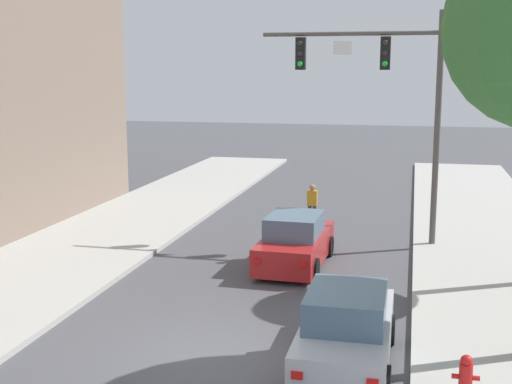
# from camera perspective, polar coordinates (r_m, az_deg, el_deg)

# --- Properties ---
(ground_plane) EXTENTS (120.00, 120.00, 0.00)m
(ground_plane) POSITION_cam_1_polar(r_m,az_deg,el_deg) (14.50, -3.71, -13.50)
(ground_plane) COLOR #4C4C51
(traffic_signal_mast) EXTENTS (5.82, 0.38, 7.50)m
(traffic_signal_mast) POSITION_cam_1_polar(r_m,az_deg,el_deg) (22.67, 10.94, 8.73)
(traffic_signal_mast) COLOR #514C47
(traffic_signal_mast) RESTS_ON sidewalk_right
(car_lead_red) EXTENTS (1.94, 4.29, 1.60)m
(car_lead_red) POSITION_cam_1_polar(r_m,az_deg,el_deg) (20.47, 3.30, -4.23)
(car_lead_red) COLOR #B21E1E
(car_lead_red) RESTS_ON ground
(car_following_silver) EXTENTS (1.84, 4.24, 1.60)m
(car_following_silver) POSITION_cam_1_polar(r_m,az_deg,el_deg) (13.87, 7.55, -11.46)
(car_following_silver) COLOR #B7B7BC
(car_following_silver) RESTS_ON ground
(pedestrian_crossing_road) EXTENTS (0.36, 0.22, 1.64)m
(pedestrian_crossing_road) POSITION_cam_1_polar(r_m,az_deg,el_deg) (25.33, 4.71, -0.99)
(pedestrian_crossing_road) COLOR #333338
(pedestrian_crossing_road) RESTS_ON ground
(fire_hydrant) EXTENTS (0.48, 0.24, 0.72)m
(fire_hydrant) POSITION_cam_1_polar(r_m,az_deg,el_deg) (13.03, 17.11, -14.35)
(fire_hydrant) COLOR red
(fire_hydrant) RESTS_ON sidewalk_right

